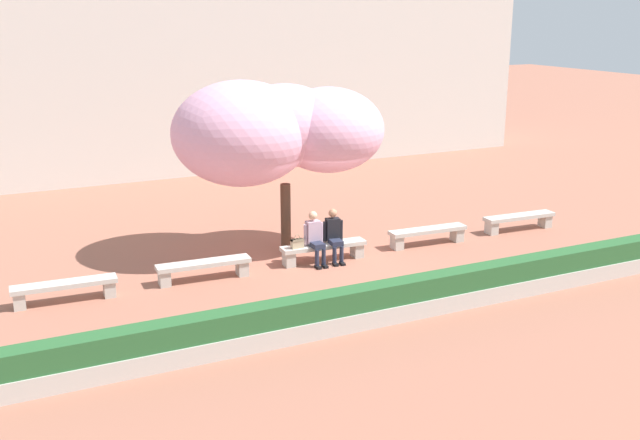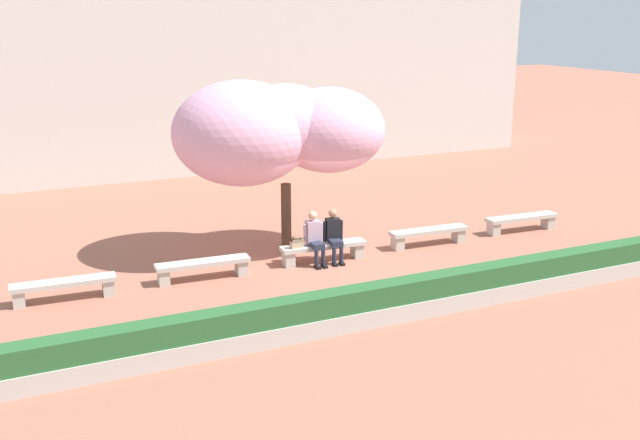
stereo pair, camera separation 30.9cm
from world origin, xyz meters
The scene contains 12 objects.
ground_plane centered at (0.00, 0.00, 0.00)m, with size 100.00×100.00×0.00m, color #9E604C.
building_facade centered at (0.00, 12.70, 4.98)m, with size 28.56×4.00×9.97m, color beige.
stone_bench_west_end centered at (-6.07, 0.00, 0.31)m, with size 2.17×0.54×0.45m.
stone_bench_near_west centered at (-3.03, 0.00, 0.31)m, with size 2.17×0.54×0.45m.
stone_bench_center centered at (0.00, 0.00, 0.31)m, with size 2.17×0.54×0.45m.
stone_bench_near_east centered at (3.03, 0.00, 0.31)m, with size 2.17×0.54×0.45m.
stone_bench_east_end centered at (6.07, 0.00, 0.31)m, with size 2.17×0.54×0.45m.
person_seated_left centered at (-0.26, -0.05, 0.70)m, with size 0.51×0.68×1.29m.
person_seated_right centered at (0.26, -0.05, 0.70)m, with size 0.51×0.72×1.29m.
handbag centered at (-0.71, -0.03, 0.58)m, with size 0.30×0.15×0.34m.
cherry_tree_main centered at (-0.71, 1.21, 3.10)m, with size 5.23×3.48×4.34m.
planter_hedge_foreground centered at (0.00, -3.80, 0.39)m, with size 17.01×0.50×0.80m.
Camera 2 is at (-7.38, -15.72, 5.98)m, focal length 42.00 mm.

